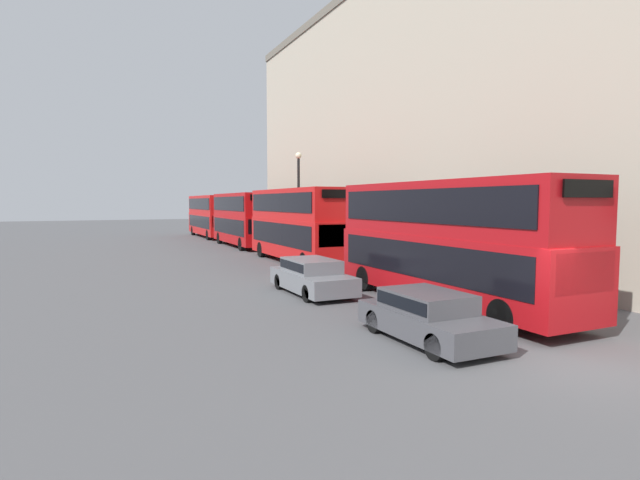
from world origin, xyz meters
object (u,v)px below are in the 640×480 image
(bus_trailing, at_px, (211,214))
(car_hatchback, at_px, (312,275))
(car_dark_sedan, at_px, (428,315))
(bus_third_in_queue, at_px, (243,217))
(bus_leading, at_px, (448,238))
(bus_second_in_queue, at_px, (298,222))

(bus_trailing, distance_m, car_hatchback, 33.43)
(bus_trailing, height_order, car_dark_sedan, bus_trailing)
(bus_third_in_queue, relative_size, car_dark_sedan, 2.40)
(bus_third_in_queue, distance_m, car_hatchback, 21.79)
(bus_leading, distance_m, bus_third_in_queue, 25.52)
(bus_leading, xyz_separation_m, bus_trailing, (0.00, 37.28, -0.04))
(bus_third_in_queue, height_order, car_dark_sedan, bus_third_in_queue)
(car_dark_sedan, bearing_deg, bus_leading, 45.17)
(bus_third_in_queue, bearing_deg, bus_trailing, 90.00)
(bus_leading, relative_size, bus_second_in_queue, 1.02)
(bus_leading, distance_m, bus_second_in_queue, 13.70)
(bus_trailing, distance_m, car_dark_sedan, 40.87)
(bus_second_in_queue, relative_size, bus_third_in_queue, 1.04)
(bus_leading, distance_m, car_dark_sedan, 5.11)
(bus_third_in_queue, bearing_deg, car_hatchback, -99.00)
(car_dark_sedan, distance_m, car_hatchback, 7.48)
(bus_second_in_queue, bearing_deg, bus_trailing, 90.00)
(car_hatchback, bearing_deg, car_dark_sedan, -90.00)
(bus_leading, bearing_deg, car_dark_sedan, -134.83)
(car_hatchback, bearing_deg, bus_trailing, 84.16)
(bus_third_in_queue, distance_m, car_dark_sedan, 29.19)
(car_hatchback, bearing_deg, bus_second_in_queue, 70.57)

